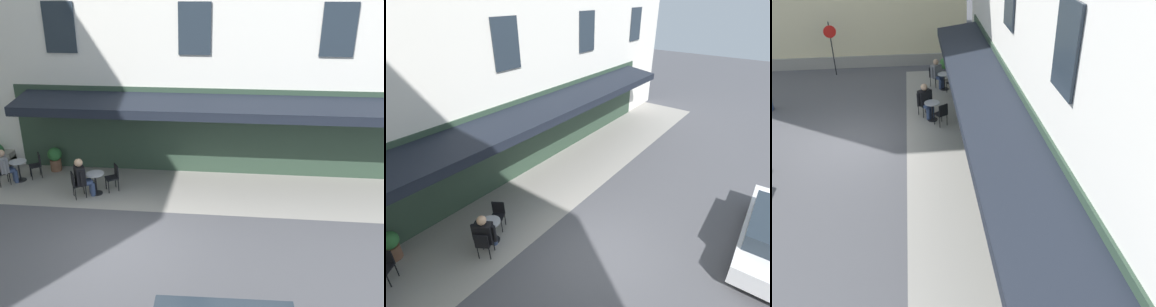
# 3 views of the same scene
# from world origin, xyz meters

# --- Properties ---
(ground_plane) EXTENTS (70.00, 70.00, 0.00)m
(ground_plane) POSITION_xyz_m (0.00, 0.00, 0.00)
(ground_plane) COLOR #4C4C51
(sidewalk_cafe_terrace) EXTENTS (20.50, 3.20, 0.01)m
(sidewalk_cafe_terrace) POSITION_xyz_m (-3.25, -3.40, 0.00)
(sidewalk_cafe_terrace) COLOR gray
(sidewalk_cafe_terrace) RESTS_ON ground_plane
(cafe_table_near_entrance) EXTENTS (0.60, 0.60, 0.75)m
(cafe_table_near_entrance) POSITION_xyz_m (1.45, -2.82, 0.49)
(cafe_table_near_entrance) COLOR black
(cafe_table_near_entrance) RESTS_ON ground_plane
(cafe_chair_black_kerbside) EXTENTS (0.55, 0.55, 0.91)m
(cafe_chair_black_kerbside) POSITION_xyz_m (1.98, -2.48, 0.55)
(cafe_chair_black_kerbside) COLOR black
(cafe_chair_black_kerbside) RESTS_ON ground_plane
(cafe_chair_black_facing_street) EXTENTS (0.55, 0.55, 0.91)m
(cafe_chair_black_facing_street) POSITION_xyz_m (0.91, -3.16, 0.55)
(cafe_chair_black_facing_street) COLOR black
(cafe_chair_black_facing_street) RESTS_ON ground_plane
(cafe_table_mid_terrace) EXTENTS (0.60, 0.60, 0.75)m
(cafe_table_mid_terrace) POSITION_xyz_m (4.50, -3.54, 0.49)
(cafe_table_mid_terrace) COLOR black
(cafe_table_mid_terrace) RESTS_ON ground_plane
(cafe_chair_black_corner_left) EXTENTS (0.57, 0.57, 0.91)m
(cafe_chair_black_corner_left) POSITION_xyz_m (4.96, -3.10, 0.55)
(cafe_chair_black_corner_left) COLOR black
(cafe_chair_black_corner_left) RESTS_ON ground_plane
(cafe_chair_black_by_window) EXTENTS (0.56, 0.56, 0.91)m
(cafe_chair_black_by_window) POSITION_xyz_m (3.98, -3.89, 0.55)
(cafe_chair_black_by_window) COLOR black
(cafe_chair_black_by_window) RESTS_ON ground_plane
(seated_patron_in_grey) EXTENTS (0.64, 0.63, 1.31)m
(seated_patron_in_grey) POSITION_xyz_m (4.81, -3.25, 0.70)
(seated_patron_in_grey) COLOR navy
(seated_patron_in_grey) RESTS_ON ground_plane
(seated_companion_in_black) EXTENTS (0.69, 0.66, 1.36)m
(seated_companion_in_black) POSITION_xyz_m (1.80, -2.60, 0.72)
(seated_companion_in_black) COLOR navy
(seated_companion_in_black) RESTS_ON ground_plane
(potted_plant_under_sign) EXTENTS (0.52, 0.52, 0.92)m
(potted_plant_under_sign) POSITION_xyz_m (3.58, -4.53, 0.51)
(potted_plant_under_sign) COLOR brown
(potted_plant_under_sign) RESTS_ON ground_plane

